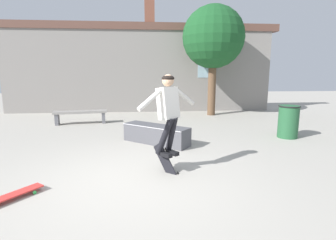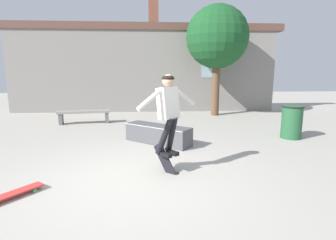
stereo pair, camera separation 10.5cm
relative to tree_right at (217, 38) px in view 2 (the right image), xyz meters
name	(u,v)px [view 2 (the right image)]	position (x,y,z in m)	size (l,w,h in m)	color
ground_plane	(135,181)	(-3.04, -6.76, -3.22)	(40.00, 40.00, 0.00)	#A39E93
building_backdrop	(144,66)	(-3.03, 1.35, -1.14)	(12.82, 0.52, 5.24)	gray
tree_right	(217,38)	(0.00, 0.00, 0.00)	(2.56, 2.56, 4.53)	brown
park_bench	(84,114)	(-5.15, -1.55, -2.87)	(1.86, 0.64, 0.47)	gray
skate_ledge	(158,134)	(-2.57, -4.39, -2.98)	(1.73, 1.53, 0.48)	#4C4C51
trash_bin	(292,121)	(1.16, -4.09, -2.74)	(0.59, 0.59, 0.91)	#235633
skater	(168,108)	(-2.44, -6.42, -2.01)	(1.11, 0.88, 1.46)	silver
skateboard_flipping	(166,164)	(-2.47, -6.40, -3.06)	(0.46, 0.46, 0.75)	black
skateboard_resting	(13,193)	(-4.79, -7.27, -3.15)	(0.68, 0.79, 0.08)	red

